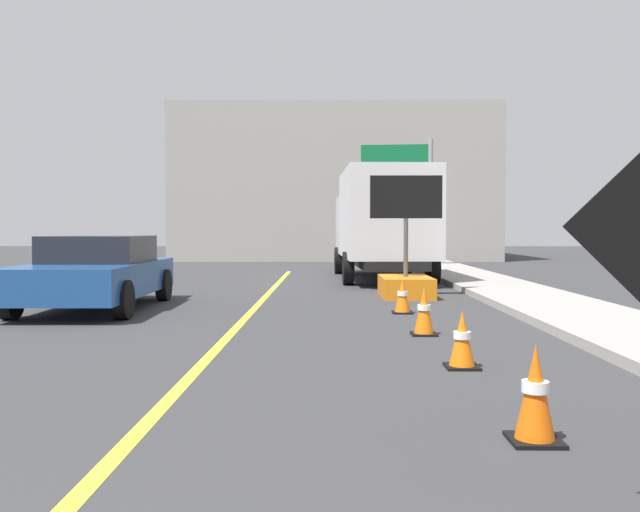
{
  "coord_description": "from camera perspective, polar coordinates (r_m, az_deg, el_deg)",
  "views": [
    {
      "loc": [
        1.41,
        0.38,
        1.5
      ],
      "look_at": [
        1.34,
        6.02,
        1.28
      ],
      "focal_mm": 37.28,
      "sensor_mm": 36.0,
      "label": 1
    }
  ],
  "objects": [
    {
      "name": "traffic_cone_mid_lane",
      "position": [
        7.4,
        12.1,
        -7.04
      ],
      "size": [
        0.36,
        0.36,
        0.63
      ],
      "color": "black",
      "rests_on": "ground"
    },
    {
      "name": "traffic_cone_near_sign",
      "position": [
        5.01,
        17.98,
        -11.22
      ],
      "size": [
        0.36,
        0.36,
        0.7
      ],
      "color": "black",
      "rests_on": "ground"
    },
    {
      "name": "arrow_board_trailer",
      "position": [
        14.94,
        7.36,
        -1.65
      ],
      "size": [
        1.6,
        1.81,
        2.7
      ],
      "color": "orange",
      "rests_on": "ground"
    },
    {
      "name": "traffic_cone_curbside",
      "position": [
        11.99,
        7.1,
        -3.46
      ],
      "size": [
        0.36,
        0.36,
        0.62
      ],
      "color": "black",
      "rests_on": "ground"
    },
    {
      "name": "lane_center_stripe",
      "position": [
        5.99,
        -13.21,
        -12.27
      ],
      "size": [
        0.14,
        36.0,
        0.01
      ],
      "primitive_type": "cube",
      "color": "yellow",
      "rests_on": "ground"
    },
    {
      "name": "traffic_cone_far_lane",
      "position": [
        9.57,
        8.92,
        -4.71
      ],
      "size": [
        0.36,
        0.36,
        0.69
      ],
      "color": "black",
      "rests_on": "ground"
    },
    {
      "name": "box_truck",
      "position": [
        19.98,
        5.35,
        2.98
      ],
      "size": [
        2.79,
        7.25,
        3.18
      ],
      "color": "black",
      "rests_on": "ground"
    },
    {
      "name": "highway_guide_sign",
      "position": [
        26.18,
        7.75,
        6.48
      ],
      "size": [
        2.78,
        0.34,
        5.0
      ],
      "color": "gray",
      "rests_on": "ground"
    },
    {
      "name": "far_building_block",
      "position": [
        35.62,
        1.2,
        5.87
      ],
      "size": [
        15.68,
        9.8,
        7.45
      ],
      "primitive_type": "cube",
      "color": "gray",
      "rests_on": "ground"
    },
    {
      "name": "pickup_car",
      "position": [
        13.25,
        -18.61,
        -1.32
      ],
      "size": [
        2.17,
        4.51,
        1.38
      ],
      "color": "navy",
      "rests_on": "ground"
    }
  ]
}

